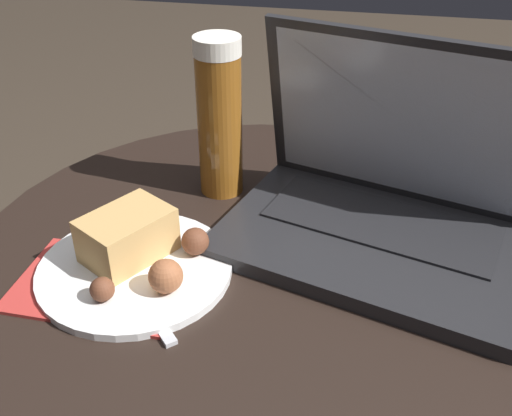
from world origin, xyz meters
The scene contains 6 objects.
table centered at (0.00, 0.00, 0.36)m, with size 0.67×0.67×0.50m.
napkin centered at (-0.15, -0.10, 0.50)m, with size 0.18×0.13×0.00m.
laptop centered at (0.13, 0.05, 0.55)m, with size 0.39×0.30×0.23m.
beer_glass centered at (-0.08, 0.12, 0.60)m, with size 0.06×0.06×0.20m.
snack_plate centered at (-0.13, -0.06, 0.52)m, with size 0.21×0.21×0.06m.
fork centered at (-0.12, -0.09, 0.50)m, with size 0.13×0.14×0.00m.
Camera 1 is at (0.10, -0.54, 0.91)m, focal length 42.00 mm.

